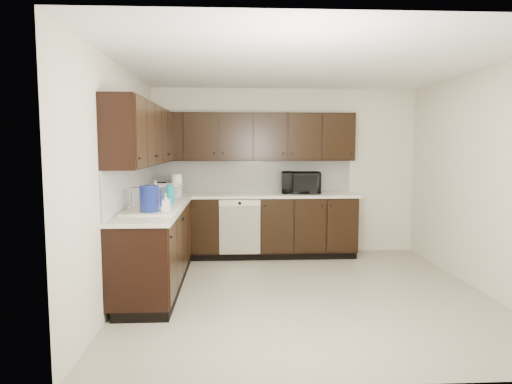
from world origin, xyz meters
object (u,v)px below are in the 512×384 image
sink (151,216)px  blue_pitcher (149,200)px  toaster_oven (167,186)px  storage_bin (163,192)px  microwave (301,183)px

sink → blue_pitcher: bearing=-84.6°
sink → toaster_oven: bearing=92.3°
storage_bin → sink: bearing=-87.9°
sink → storage_bin: (-0.04, 1.16, 0.15)m
sink → blue_pitcher: (0.02, -0.20, 0.21)m
sink → blue_pitcher: blue_pitcher is taller
sink → toaster_oven: size_ratio=2.25×
microwave → blue_pitcher: 2.70m
microwave → blue_pitcher: microwave is taller
sink → storage_bin: bearing=92.1°
sink → blue_pitcher: 0.29m
microwave → storage_bin: size_ratio=1.21×
storage_bin → microwave: bearing=16.9°
toaster_oven → storage_bin: bearing=-66.6°
storage_bin → blue_pitcher: size_ratio=1.59×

